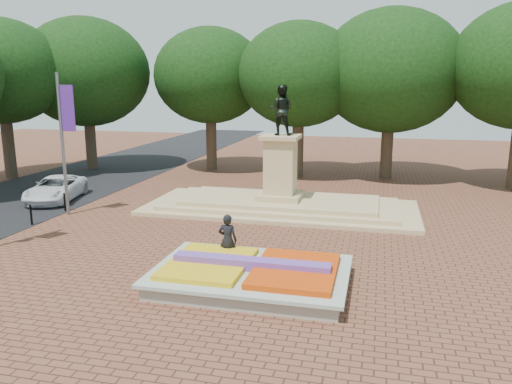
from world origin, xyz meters
TOP-DOWN VIEW (x-y plane):
  - ground at (0.00, 0.00)m, footprint 90.00×90.00m
  - flower_bed at (1.03, -2.00)m, footprint 6.30×4.30m
  - monument at (0.00, 8.00)m, footprint 14.00×6.00m
  - tree_row_back at (2.33, 18.00)m, footprint 44.80×8.80m
  - van at (-12.66, 7.04)m, footprint 3.34×5.27m
  - pedestrian at (-0.27, -0.44)m, footprint 0.72×0.49m

SIDE VIEW (x-z plane):
  - ground at x=0.00m, z-range 0.00..0.00m
  - flower_bed at x=1.03m, z-range -0.08..0.83m
  - van at x=-12.66m, z-range 0.00..1.35m
  - monument at x=0.00m, z-range -2.32..4.09m
  - pedestrian at x=-0.27m, z-range 0.00..1.92m
  - tree_row_back at x=2.33m, z-range 1.46..11.89m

